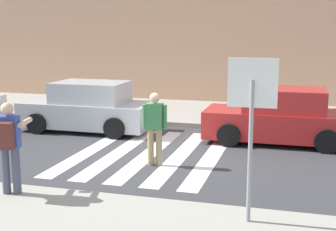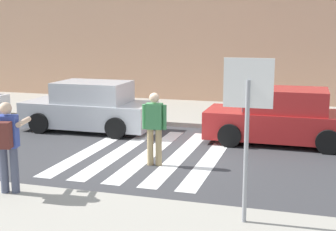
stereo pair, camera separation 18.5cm
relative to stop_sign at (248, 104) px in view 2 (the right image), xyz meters
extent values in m
plane|color=#38383A|center=(-2.94, 3.78, -2.04)|extent=(120.00, 120.00, 0.00)
cube|color=#9E998C|center=(-2.94, 9.78, -1.97)|extent=(60.00, 4.80, 0.14)
cube|color=tan|center=(-2.94, 14.18, 0.90)|extent=(56.00, 4.00, 5.88)
cube|color=silver|center=(-4.54, 3.98, -2.04)|extent=(0.44, 5.20, 0.01)
cube|color=silver|center=(-3.74, 3.98, -2.04)|extent=(0.44, 5.20, 0.01)
cube|color=silver|center=(-2.94, 3.98, -2.04)|extent=(0.44, 5.20, 0.01)
cube|color=silver|center=(-2.14, 3.98, -2.04)|extent=(0.44, 5.20, 0.01)
cube|color=silver|center=(-1.34, 3.98, -2.04)|extent=(0.44, 5.20, 0.01)
cylinder|color=gray|center=(0.00, -0.01, -0.76)|extent=(0.07, 0.07, 2.28)
cube|color=white|center=(0.00, 0.00, 0.33)|extent=(0.76, 0.03, 0.76)
cube|color=red|center=(0.00, 0.02, 0.33)|extent=(0.66, 0.02, 0.66)
cylinder|color=#474C60|center=(-4.50, 0.06, -1.46)|extent=(0.15, 0.15, 0.88)
cylinder|color=#474C60|center=(-4.30, 0.11, -1.46)|extent=(0.15, 0.15, 0.88)
cube|color=#33479E|center=(-4.40, 0.09, -0.72)|extent=(0.43, 0.33, 0.60)
sphere|color=beige|center=(-4.40, 0.09, -0.29)|extent=(0.23, 0.23, 0.23)
cylinder|color=beige|center=(-4.22, 0.36, -0.59)|extent=(0.24, 0.59, 0.10)
cube|color=black|center=(-4.50, 0.47, -0.56)|extent=(0.16, 0.13, 0.10)
cube|color=#5B2823|center=(-4.34, -0.14, -0.74)|extent=(0.36, 0.27, 0.48)
cylinder|color=tan|center=(-2.60, 3.00, -1.60)|extent=(0.15, 0.15, 0.88)
cylinder|color=tan|center=(-2.41, 3.02, -1.60)|extent=(0.15, 0.15, 0.88)
cube|color=#3D844C|center=(-2.51, 3.01, -0.86)|extent=(0.41, 0.28, 0.60)
sphere|color=beige|center=(-2.51, 3.01, -0.43)|extent=(0.23, 0.23, 0.23)
cylinder|color=#3D844C|center=(-2.74, 2.98, -0.88)|extent=(0.10, 0.10, 0.58)
cylinder|color=#3D844C|center=(-2.27, 3.04, -0.88)|extent=(0.10, 0.10, 0.58)
cube|color=#B7BABF|center=(-5.69, 6.08, -1.51)|extent=(4.10, 1.70, 0.76)
cube|color=#B7BABF|center=(-5.54, 6.08, -0.81)|extent=(2.20, 1.56, 0.64)
cube|color=slate|center=(-6.61, 6.08, -0.81)|extent=(0.10, 1.50, 0.54)
cube|color=slate|center=(-4.57, 6.08, -0.81)|extent=(0.10, 1.50, 0.51)
cylinder|color=black|center=(-6.97, 5.23, -1.72)|extent=(0.64, 0.22, 0.64)
cylinder|color=black|center=(-6.97, 6.93, -1.72)|extent=(0.64, 0.22, 0.64)
cylinder|color=black|center=(-4.42, 5.23, -1.72)|extent=(0.64, 0.22, 0.64)
cylinder|color=black|center=(-4.42, 6.93, -1.72)|extent=(0.64, 0.22, 0.64)
cube|color=red|center=(0.18, 6.08, -1.51)|extent=(4.10, 1.70, 0.76)
cube|color=red|center=(0.33, 6.08, -0.81)|extent=(2.20, 1.56, 0.64)
cube|color=slate|center=(-0.74, 6.08, -0.81)|extent=(0.10, 1.50, 0.54)
cube|color=slate|center=(1.30, 6.08, -0.81)|extent=(0.10, 1.50, 0.51)
cylinder|color=black|center=(-1.09, 5.23, -1.72)|extent=(0.64, 0.22, 0.64)
cylinder|color=black|center=(-1.09, 6.93, -1.72)|extent=(0.64, 0.22, 0.64)
cylinder|color=black|center=(1.46, 5.23, -1.72)|extent=(0.64, 0.22, 0.64)
cylinder|color=black|center=(1.46, 6.93, -1.72)|extent=(0.64, 0.22, 0.64)
camera|label=1|loc=(0.67, -7.17, 1.15)|focal=50.00mm
camera|label=2|loc=(0.85, -7.11, 1.15)|focal=50.00mm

